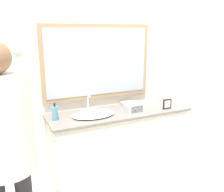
{
  "coord_description": "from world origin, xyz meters",
  "views": [
    {
      "loc": [
        -1.29,
        -2.24,
        1.84
      ],
      "look_at": [
        -0.11,
        0.31,
        1.09
      ],
      "focal_mm": 40.0,
      "sensor_mm": 36.0,
      "label": 1
    }
  ],
  "objects_px": {
    "appliance_box": "(134,108)",
    "picture_frame": "(167,104)",
    "soap_bottle": "(55,113)",
    "sink_basin": "(93,114)",
    "person": "(4,136)"
  },
  "relations": [
    {
      "from": "sink_basin",
      "to": "appliance_box",
      "type": "bearing_deg",
      "value": -11.07
    },
    {
      "from": "sink_basin",
      "to": "picture_frame",
      "type": "bearing_deg",
      "value": -9.21
    },
    {
      "from": "appliance_box",
      "to": "picture_frame",
      "type": "bearing_deg",
      "value": -7.14
    },
    {
      "from": "appliance_box",
      "to": "picture_frame",
      "type": "xyz_separation_m",
      "value": [
        0.44,
        -0.05,
        0.0
      ]
    },
    {
      "from": "sink_basin",
      "to": "person",
      "type": "xyz_separation_m",
      "value": [
        -0.95,
        -0.69,
        0.19
      ]
    },
    {
      "from": "appliance_box",
      "to": "soap_bottle",
      "type": "bearing_deg",
      "value": 171.14
    },
    {
      "from": "sink_basin",
      "to": "soap_bottle",
      "type": "distance_m",
      "value": 0.43
    },
    {
      "from": "sink_basin",
      "to": "appliance_box",
      "type": "relative_size",
      "value": 2.34
    },
    {
      "from": "sink_basin",
      "to": "appliance_box",
      "type": "xyz_separation_m",
      "value": [
        0.48,
        -0.09,
        0.04
      ]
    },
    {
      "from": "picture_frame",
      "to": "appliance_box",
      "type": "bearing_deg",
      "value": 172.86
    },
    {
      "from": "picture_frame",
      "to": "person",
      "type": "bearing_deg",
      "value": -163.8
    },
    {
      "from": "sink_basin",
      "to": "person",
      "type": "height_order",
      "value": "person"
    },
    {
      "from": "picture_frame",
      "to": "person",
      "type": "relative_size",
      "value": 0.07
    },
    {
      "from": "person",
      "to": "soap_bottle",
      "type": "bearing_deg",
      "value": 54.63
    },
    {
      "from": "picture_frame",
      "to": "person",
      "type": "xyz_separation_m",
      "value": [
        -1.87,
        -0.54,
        0.14
      ]
    }
  ]
}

